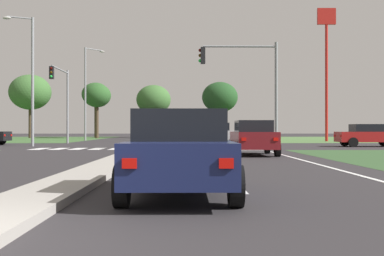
{
  "coord_description": "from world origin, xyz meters",
  "views": [
    {
      "loc": [
        2.44,
        -4.59,
        1.18
      ],
      "look_at": [
        2.84,
        32.09,
        1.28
      ],
      "focal_mm": 45.66,
      "sensor_mm": 36.0,
      "label": 1
    }
  ],
  "objects_px": {
    "car_red_sixth": "(368,135)",
    "treeline_sixth": "(220,97)",
    "treeline_third": "(96,95)",
    "traffic_signal_near_right": "(249,76)",
    "traffic_signal_far_left": "(62,91)",
    "pedestrian_at_median": "(160,128)",
    "car_navy_second": "(180,152)",
    "treeline_fourth": "(97,96)",
    "car_silver_third": "(212,135)",
    "car_maroon_fourth": "(253,137)",
    "treeline_fifth": "(154,100)",
    "car_grey_fifth": "(151,132)",
    "fastfood_pole_sign": "(326,46)",
    "street_lamp_third": "(87,89)",
    "treeline_second": "(30,92)",
    "street_lamp_second": "(30,74)"
  },
  "relations": [
    {
      "from": "car_red_sixth",
      "to": "treeline_sixth",
      "type": "bearing_deg",
      "value": -166.17
    },
    {
      "from": "treeline_third",
      "to": "treeline_sixth",
      "type": "bearing_deg",
      "value": -11.22
    },
    {
      "from": "car_red_sixth",
      "to": "traffic_signal_near_right",
      "type": "height_order",
      "value": "traffic_signal_near_right"
    },
    {
      "from": "traffic_signal_far_left",
      "to": "pedestrian_at_median",
      "type": "bearing_deg",
      "value": 36.31
    },
    {
      "from": "traffic_signal_near_right",
      "to": "treeline_third",
      "type": "bearing_deg",
      "value": 111.95
    },
    {
      "from": "car_navy_second",
      "to": "pedestrian_at_median",
      "type": "xyz_separation_m",
      "value": [
        -2.32,
        36.29,
        0.5
      ]
    },
    {
      "from": "treeline_fourth",
      "to": "car_silver_third",
      "type": "bearing_deg",
      "value": -66.6
    },
    {
      "from": "treeline_third",
      "to": "treeline_sixth",
      "type": "relative_size",
      "value": 1.03
    },
    {
      "from": "car_maroon_fourth",
      "to": "treeline_fifth",
      "type": "bearing_deg",
      "value": 99.44
    },
    {
      "from": "car_grey_fifth",
      "to": "treeline_fifth",
      "type": "bearing_deg",
      "value": -93.94
    },
    {
      "from": "car_silver_third",
      "to": "fastfood_pole_sign",
      "type": "distance_m",
      "value": 20.92
    },
    {
      "from": "traffic_signal_far_left",
      "to": "fastfood_pole_sign",
      "type": "relative_size",
      "value": 0.47
    },
    {
      "from": "traffic_signal_far_left",
      "to": "street_lamp_third",
      "type": "bearing_deg",
      "value": 92.4
    },
    {
      "from": "treeline_second",
      "to": "treeline_sixth",
      "type": "relative_size",
      "value": 1.14
    },
    {
      "from": "car_red_sixth",
      "to": "treeline_sixth",
      "type": "relative_size",
      "value": 0.57
    },
    {
      "from": "pedestrian_at_median",
      "to": "car_navy_second",
      "type": "bearing_deg",
      "value": -141.14
    },
    {
      "from": "treeline_fourth",
      "to": "treeline_fifth",
      "type": "bearing_deg",
      "value": 31.66
    },
    {
      "from": "fastfood_pole_sign",
      "to": "treeline_sixth",
      "type": "xyz_separation_m",
      "value": [
        -9.3,
        17.54,
        -3.96
      ]
    },
    {
      "from": "fastfood_pole_sign",
      "to": "traffic_signal_near_right",
      "type": "bearing_deg",
      "value": -117.16
    },
    {
      "from": "car_silver_third",
      "to": "fastfood_pole_sign",
      "type": "relative_size",
      "value": 0.34
    },
    {
      "from": "car_silver_third",
      "to": "street_lamp_second",
      "type": "bearing_deg",
      "value": 86.27
    },
    {
      "from": "car_navy_second",
      "to": "car_silver_third",
      "type": "bearing_deg",
      "value": 85.74
    },
    {
      "from": "treeline_second",
      "to": "car_silver_third",
      "type": "bearing_deg",
      "value": -55.36
    },
    {
      "from": "car_navy_second",
      "to": "treeline_sixth",
      "type": "xyz_separation_m",
      "value": [
        4.58,
        56.67,
        4.7
      ]
    },
    {
      "from": "street_lamp_second",
      "to": "treeline_fourth",
      "type": "bearing_deg",
      "value": 91.78
    },
    {
      "from": "street_lamp_second",
      "to": "street_lamp_third",
      "type": "height_order",
      "value": "street_lamp_third"
    },
    {
      "from": "treeline_fifth",
      "to": "traffic_signal_near_right",
      "type": "bearing_deg",
      "value": -78.5
    },
    {
      "from": "car_navy_second",
      "to": "treeline_fifth",
      "type": "distance_m",
      "value": 60.27
    },
    {
      "from": "car_red_sixth",
      "to": "fastfood_pole_sign",
      "type": "xyz_separation_m",
      "value": [
        1.37,
        14.68,
        8.65
      ]
    },
    {
      "from": "traffic_signal_far_left",
      "to": "treeline_fourth",
      "type": "bearing_deg",
      "value": 94.03
    },
    {
      "from": "car_red_sixth",
      "to": "treeline_fifth",
      "type": "distance_m",
      "value": 39.62
    },
    {
      "from": "car_grey_fifth",
      "to": "treeline_second",
      "type": "height_order",
      "value": "treeline_second"
    },
    {
      "from": "treeline_second",
      "to": "car_grey_fifth",
      "type": "bearing_deg",
      "value": -0.27
    },
    {
      "from": "traffic_signal_far_left",
      "to": "treeline_second",
      "type": "distance_m",
      "value": 29.06
    },
    {
      "from": "car_maroon_fourth",
      "to": "traffic_signal_far_left",
      "type": "relative_size",
      "value": 0.68
    },
    {
      "from": "treeline_second",
      "to": "treeline_sixth",
      "type": "height_order",
      "value": "treeline_second"
    },
    {
      "from": "car_silver_third",
      "to": "treeline_sixth",
      "type": "distance_m",
      "value": 32.75
    },
    {
      "from": "street_lamp_second",
      "to": "treeline_fourth",
      "type": "height_order",
      "value": "street_lamp_second"
    },
    {
      "from": "traffic_signal_near_right",
      "to": "street_lamp_second",
      "type": "distance_m",
      "value": 15.61
    },
    {
      "from": "car_maroon_fourth",
      "to": "traffic_signal_near_right",
      "type": "relative_size",
      "value": 0.68
    },
    {
      "from": "car_navy_second",
      "to": "fastfood_pole_sign",
      "type": "xyz_separation_m",
      "value": [
        13.89,
        39.13,
        8.66
      ]
    },
    {
      "from": "car_maroon_fourth",
      "to": "treeline_fifth",
      "type": "height_order",
      "value": "treeline_fifth"
    },
    {
      "from": "street_lamp_third",
      "to": "treeline_fifth",
      "type": "relative_size",
      "value": 1.33
    },
    {
      "from": "treeline_fourth",
      "to": "car_maroon_fourth",
      "type": "bearing_deg",
      "value": -70.51
    },
    {
      "from": "pedestrian_at_median",
      "to": "treeline_fifth",
      "type": "relative_size",
      "value": 0.25
    },
    {
      "from": "car_grey_fifth",
      "to": "car_silver_third",
      "type": "bearing_deg",
      "value": 101.17
    },
    {
      "from": "fastfood_pole_sign",
      "to": "traffic_signal_far_left",
      "type": "bearing_deg",
      "value": -160.52
    },
    {
      "from": "car_maroon_fourth",
      "to": "street_lamp_second",
      "type": "height_order",
      "value": "street_lamp_second"
    },
    {
      "from": "street_lamp_third",
      "to": "car_navy_second",
      "type": "bearing_deg",
      "value": -76.36
    },
    {
      "from": "fastfood_pole_sign",
      "to": "treeline_second",
      "type": "bearing_deg",
      "value": 152.29
    }
  ]
}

